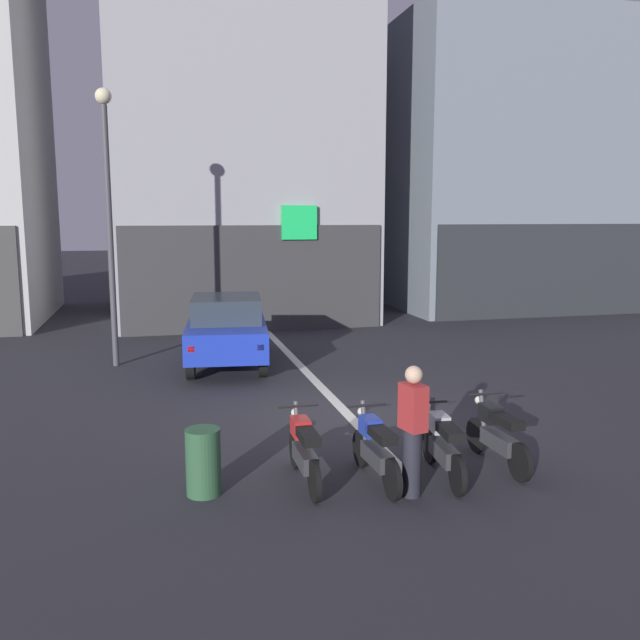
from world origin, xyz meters
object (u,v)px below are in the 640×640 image
at_px(person_by_motorcycles, 413,430).
at_px(trash_bin, 203,462).
at_px(motorcycle_black_row_right_mid, 497,434).
at_px(car_blue_crossing_near, 227,328).
at_px(motorcycle_blue_row_left_mid, 375,448).
at_px(motorcycle_silver_row_centre, 443,445).
at_px(motorcycle_red_row_leftmost, 304,450).
at_px(street_lamp, 108,199).

relative_size(person_by_motorcycles, trash_bin, 1.96).
bearing_deg(motorcycle_black_row_right_mid, car_blue_crossing_near, 112.36).
distance_m(motorcycle_blue_row_left_mid, motorcycle_silver_row_centre, 0.93).
height_order(car_blue_crossing_near, motorcycle_blue_row_left_mid, car_blue_crossing_near).
bearing_deg(motorcycle_blue_row_left_mid, motorcycle_black_row_right_mid, 4.41).
xyz_separation_m(motorcycle_silver_row_centre, person_by_motorcycles, (-0.62, -0.46, 0.40)).
distance_m(car_blue_crossing_near, motorcycle_silver_row_centre, 7.81).
xyz_separation_m(car_blue_crossing_near, trash_bin, (-1.07, -7.30, -0.46)).
distance_m(person_by_motorcycles, trash_bin, 2.65).
xyz_separation_m(motorcycle_black_row_right_mid, person_by_motorcycles, (-1.54, -0.68, 0.40)).
bearing_deg(motorcycle_silver_row_centre, motorcycle_red_row_leftmost, 172.05).
xyz_separation_m(car_blue_crossing_near, motorcycle_blue_row_left_mid, (1.16, -7.44, -0.43)).
distance_m(car_blue_crossing_near, motorcycle_blue_row_left_mid, 7.54).
height_order(motorcycle_blue_row_left_mid, person_by_motorcycles, person_by_motorcycles).
height_order(street_lamp, motorcycle_red_row_leftmost, street_lamp).
xyz_separation_m(street_lamp, motorcycle_red_row_leftmost, (2.78, -7.83, -3.40)).
height_order(motorcycle_red_row_leftmost, motorcycle_black_row_right_mid, same).
bearing_deg(person_by_motorcycles, trash_bin, 165.03).
bearing_deg(motorcycle_silver_row_centre, person_by_motorcycles, -143.65).
xyz_separation_m(person_by_motorcycles, trash_bin, (-2.52, 0.67, -0.43)).
distance_m(motorcycle_silver_row_centre, motorcycle_black_row_right_mid, 0.95).
bearing_deg(car_blue_crossing_near, person_by_motorcycles, -79.64).
bearing_deg(trash_bin, motorcycle_silver_row_centre, -3.93).
height_order(motorcycle_silver_row_centre, person_by_motorcycles, person_by_motorcycles).
xyz_separation_m(motorcycle_blue_row_left_mid, trash_bin, (-2.22, 0.14, -0.03)).
bearing_deg(person_by_motorcycles, street_lamp, 115.10).
bearing_deg(street_lamp, motorcycle_red_row_leftmost, -70.43).
bearing_deg(motorcycle_black_row_right_mid, street_lamp, 125.18).
distance_m(car_blue_crossing_near, motorcycle_red_row_leftmost, 7.27).
xyz_separation_m(street_lamp, motorcycle_blue_row_left_mid, (3.70, -8.01, -3.40)).
xyz_separation_m(car_blue_crossing_near, motorcycle_silver_row_centre, (2.08, -7.52, -0.43)).
relative_size(street_lamp, motorcycle_silver_row_centre, 3.76).
xyz_separation_m(motorcycle_silver_row_centre, motorcycle_black_row_right_mid, (0.92, 0.22, 0.00)).
xyz_separation_m(car_blue_crossing_near, motorcycle_black_row_right_mid, (3.00, -7.29, -0.43)).
xyz_separation_m(motorcycle_red_row_leftmost, motorcycle_blue_row_left_mid, (0.92, -0.18, 0.00)).
relative_size(car_blue_crossing_near, street_lamp, 0.68).
bearing_deg(car_blue_crossing_near, motorcycle_red_row_leftmost, -88.13).
distance_m(motorcycle_black_row_right_mid, trash_bin, 4.07).
bearing_deg(person_by_motorcycles, motorcycle_black_row_right_mid, 23.76).
xyz_separation_m(car_blue_crossing_near, person_by_motorcycles, (1.46, -7.97, -0.03)).
relative_size(street_lamp, trash_bin, 7.38).
relative_size(motorcycle_red_row_leftmost, motorcycle_silver_row_centre, 1.00).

